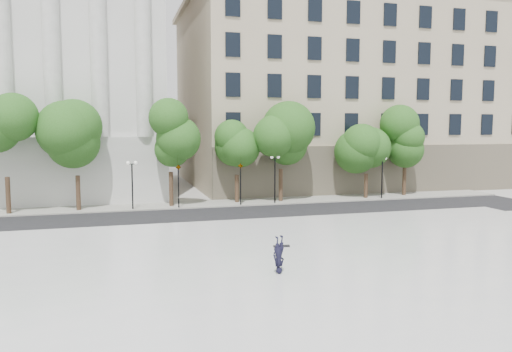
# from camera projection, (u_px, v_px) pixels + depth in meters

# --- Properties ---
(ground) EXTENTS (160.00, 160.00, 0.00)m
(ground) POSITION_uv_depth(u_px,v_px,m) (281.00, 292.00, 20.84)
(ground) COLOR #A9A69F
(ground) RESTS_ON ground
(plaza) EXTENTS (44.00, 22.00, 0.45)m
(plaza) POSITION_uv_depth(u_px,v_px,m) (261.00, 267.00, 23.69)
(plaza) COLOR silver
(plaza) RESTS_ON ground
(street) EXTENTS (60.00, 8.00, 0.02)m
(street) POSITION_uv_depth(u_px,v_px,m) (206.00, 217.00, 38.08)
(street) COLOR black
(street) RESTS_ON ground
(far_sidewalk) EXTENTS (60.00, 4.00, 0.12)m
(far_sidewalk) POSITION_uv_depth(u_px,v_px,m) (194.00, 204.00, 43.83)
(far_sidewalk) COLOR #A3A197
(far_sidewalk) RESTS_ON ground
(building_west) EXTENTS (31.50, 27.65, 25.60)m
(building_west) POSITION_uv_depth(u_px,v_px,m) (9.00, 69.00, 51.97)
(building_west) COLOR silver
(building_west) RESTS_ON ground
(building_east) EXTENTS (36.00, 26.15, 23.00)m
(building_east) POSITION_uv_depth(u_px,v_px,m) (334.00, 92.00, 62.40)
(building_east) COLOR tan
(building_east) RESTS_ON ground
(traffic_light_west) EXTENTS (0.90, 1.99, 4.28)m
(traffic_light_west) POSITION_uv_depth(u_px,v_px,m) (178.00, 164.00, 41.42)
(traffic_light_west) COLOR black
(traffic_light_west) RESTS_ON ground
(traffic_light_east) EXTENTS (0.75, 1.98, 4.28)m
(traffic_light_east) POSITION_uv_depth(u_px,v_px,m) (241.00, 163.00, 42.85)
(traffic_light_east) COLOR black
(traffic_light_east) RESTS_ON ground
(person_lying) EXTENTS (1.24, 1.77, 0.46)m
(person_lying) POSITION_uv_depth(u_px,v_px,m) (279.00, 268.00, 21.86)
(person_lying) COLOR black
(person_lying) RESTS_ON plaza
(skateboard) EXTENTS (0.89, 0.33, 0.09)m
(skateboard) POSITION_uv_depth(u_px,v_px,m) (281.00, 246.00, 26.69)
(skateboard) COLOR black
(skateboard) RESTS_ON plaza
(street_trees) EXTENTS (46.67, 4.86, 7.74)m
(street_trees) POSITION_uv_depth(u_px,v_px,m) (201.00, 146.00, 42.97)
(street_trees) COLOR #382619
(street_trees) RESTS_ON ground
(lamp_posts) EXTENTS (35.81, 0.28, 4.35)m
(lamp_posts) POSITION_uv_depth(u_px,v_px,m) (203.00, 174.00, 42.36)
(lamp_posts) COLOR black
(lamp_posts) RESTS_ON ground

